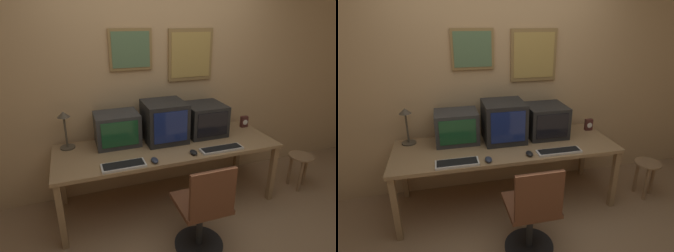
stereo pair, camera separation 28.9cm
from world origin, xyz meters
TOP-DOWN VIEW (x-y plane):
  - wall_back at (0.00, 1.44)m, footprint 8.00×0.08m
  - desk at (0.00, 0.97)m, footprint 2.32×0.79m
  - monitor_left at (-0.49, 1.18)m, footprint 0.45×0.36m
  - monitor_center at (0.01, 1.12)m, footprint 0.44×0.43m
  - monitor_right at (0.50, 1.14)m, footprint 0.43×0.43m
  - keyboard_main at (-0.53, 0.67)m, footprint 0.40×0.16m
  - keyboard_side at (0.48, 0.68)m, footprint 0.45×0.13m
  - mouse_near_keyboard at (-0.24, 0.66)m, footprint 0.07×0.11m
  - mouse_far_corner at (0.17, 0.68)m, footprint 0.07×0.11m
  - desk_clock at (1.06, 1.16)m, footprint 0.09×0.05m
  - desk_lamp at (-1.00, 1.25)m, footprint 0.15×0.15m
  - office_chair at (0.04, 0.19)m, footprint 0.45×0.45m
  - side_stool at (1.60, 0.71)m, footprint 0.29×0.29m

SIDE VIEW (x-z plane):
  - side_stool at x=1.60m, z-range 0.10..0.53m
  - office_chair at x=0.04m, z-range -0.05..0.83m
  - desk at x=0.00m, z-range 0.29..1.00m
  - keyboard_main at x=-0.53m, z-range 0.70..0.73m
  - keyboard_side at x=0.48m, z-range 0.70..0.73m
  - mouse_near_keyboard at x=-0.24m, z-range 0.70..0.74m
  - mouse_far_corner at x=0.17m, z-range 0.70..0.74m
  - desk_clock at x=1.06m, z-range 0.70..0.84m
  - monitor_left at x=-0.49m, z-range 0.70..1.04m
  - monitor_right at x=0.50m, z-range 0.70..1.05m
  - monitor_center at x=0.01m, z-range 0.70..1.13m
  - desk_lamp at x=-1.00m, z-range 0.76..1.15m
  - wall_back at x=0.00m, z-range 0.00..2.60m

